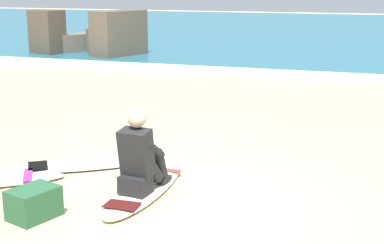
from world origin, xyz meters
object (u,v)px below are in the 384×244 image
at_px(surfer_seated, 140,159).
at_px(surfboard_spare_far, 89,164).
at_px(surfboard_main, 145,187).
at_px(beach_bag, 34,203).

height_order(surfer_seated, surfboard_spare_far, surfer_seated).
xyz_separation_m(surfboard_main, surfer_seated, (0.02, -0.16, 0.40)).
relative_size(surfboard_spare_far, beach_bag, 4.14).
bearing_deg(surfboard_main, surfer_seated, -84.56).
xyz_separation_m(surfboard_main, surfboard_spare_far, (-1.04, 0.58, -0.00)).
relative_size(surfer_seated, beach_bag, 1.97).
height_order(surfboard_main, surfer_seated, surfer_seated).
distance_m(surfboard_main, surfboard_spare_far, 1.19).
xyz_separation_m(surfboard_main, beach_bag, (-0.78, -1.08, 0.12)).
bearing_deg(surfer_seated, beach_bag, -130.93).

